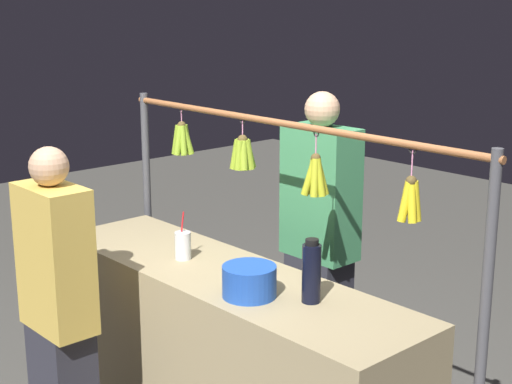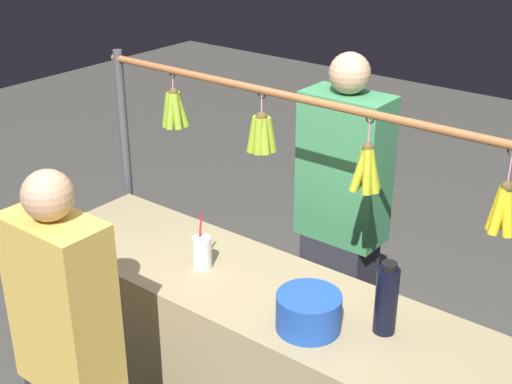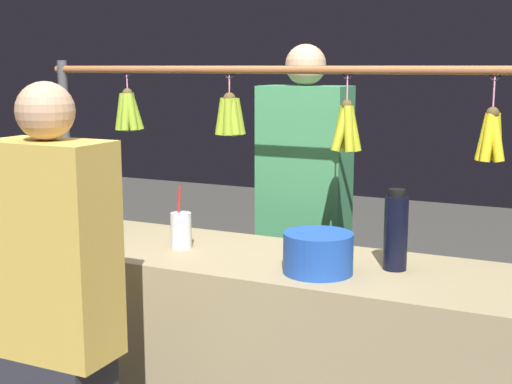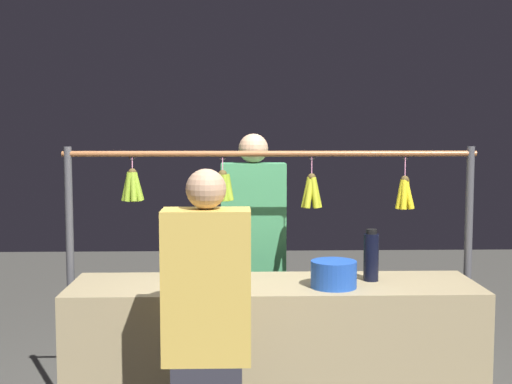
# 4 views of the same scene
# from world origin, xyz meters

# --- Properties ---
(market_counter) EXTENTS (2.09, 0.56, 0.90)m
(market_counter) POSITION_xyz_m (0.00, 0.00, 0.45)
(market_counter) COLOR tan
(market_counter) RESTS_ON ground
(display_rack) EXTENTS (2.31, 0.13, 1.60)m
(display_rack) POSITION_xyz_m (0.03, -0.35, 1.15)
(display_rack) COLOR #4C4C51
(display_rack) RESTS_ON ground
(water_bottle) EXTENTS (0.08, 0.08, 0.27)m
(water_bottle) POSITION_xyz_m (-0.51, -0.04, 1.03)
(water_bottle) COLOR black
(water_bottle) RESTS_ON market_counter
(blue_bucket) EXTENTS (0.23, 0.23, 0.13)m
(blue_bucket) POSITION_xyz_m (-0.29, 0.11, 0.97)
(blue_bucket) COLOR blue
(blue_bucket) RESTS_ON market_counter
(drink_cup) EXTENTS (0.08, 0.08, 0.23)m
(drink_cup) POSITION_xyz_m (0.28, 0.02, 0.97)
(drink_cup) COLOR silver
(drink_cup) RESTS_ON market_counter
(vendor_person) EXTENTS (0.40, 0.21, 1.67)m
(vendor_person) POSITION_xyz_m (0.09, -0.73, 0.82)
(vendor_person) COLOR #2D2D38
(vendor_person) RESTS_ON ground
(customer_person) EXTENTS (0.36, 0.20, 1.53)m
(customer_person) POSITION_xyz_m (0.32, 0.67, 0.76)
(customer_person) COLOR #2D2D38
(customer_person) RESTS_ON ground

